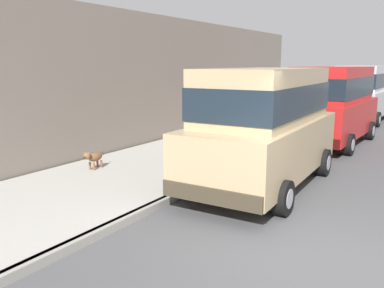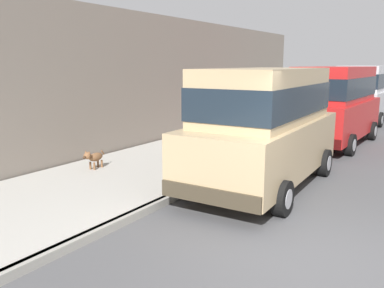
{
  "view_description": "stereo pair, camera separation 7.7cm",
  "coord_description": "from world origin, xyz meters",
  "px_view_note": "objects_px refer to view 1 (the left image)",
  "views": [
    {
      "loc": [
        1.1,
        -5.2,
        2.61
      ],
      "look_at": [
        -3.62,
        2.21,
        0.85
      ],
      "focal_mm": 37.55,
      "sensor_mm": 36.0,
      "label": 1
    },
    {
      "loc": [
        1.17,
        -5.16,
        2.61
      ],
      "look_at": [
        -3.62,
        2.21,
        0.85
      ],
      "focal_mm": 37.55,
      "sensor_mm": 36.0,
      "label": 2
    }
  ],
  "objects_px": {
    "car_red_van": "(333,102)",
    "car_green_sedan": "(383,93)",
    "car_silver_van": "(363,91)",
    "fire_hydrant": "(236,143)",
    "car_tan_van": "(265,122)",
    "dog_brown": "(94,157)"
  },
  "relations": [
    {
      "from": "fire_hydrant",
      "to": "car_tan_van",
      "type": "bearing_deg",
      "value": -49.27
    },
    {
      "from": "car_red_van",
      "to": "car_green_sedan",
      "type": "height_order",
      "value": "car_red_van"
    },
    {
      "from": "car_green_sedan",
      "to": "dog_brown",
      "type": "xyz_separation_m",
      "value": [
        -3.77,
        -18.77,
        -0.55
      ]
    },
    {
      "from": "car_red_van",
      "to": "fire_hydrant",
      "type": "xyz_separation_m",
      "value": [
        -1.58,
        -3.83,
        -0.92
      ]
    },
    {
      "from": "car_red_van",
      "to": "car_silver_van",
      "type": "height_order",
      "value": "same"
    },
    {
      "from": "dog_brown",
      "to": "fire_hydrant",
      "type": "xyz_separation_m",
      "value": [
        2.21,
        3.14,
        0.05
      ]
    },
    {
      "from": "car_green_sedan",
      "to": "car_silver_van",
      "type": "bearing_deg",
      "value": -91.37
    },
    {
      "from": "car_red_van",
      "to": "dog_brown",
      "type": "distance_m",
      "value": 7.99
    },
    {
      "from": "car_tan_van",
      "to": "car_red_van",
      "type": "relative_size",
      "value": 1.0
    },
    {
      "from": "car_silver_van",
      "to": "car_green_sedan",
      "type": "relative_size",
      "value": 1.07
    },
    {
      "from": "car_tan_van",
      "to": "dog_brown",
      "type": "height_order",
      "value": "car_tan_van"
    },
    {
      "from": "car_red_van",
      "to": "car_green_sedan",
      "type": "relative_size",
      "value": 1.07
    },
    {
      "from": "car_tan_van",
      "to": "car_silver_van",
      "type": "relative_size",
      "value": 1.0
    },
    {
      "from": "car_red_van",
      "to": "car_green_sedan",
      "type": "distance_m",
      "value": 11.81
    },
    {
      "from": "car_red_van",
      "to": "car_green_sedan",
      "type": "xyz_separation_m",
      "value": [
        -0.02,
        11.8,
        -0.41
      ]
    },
    {
      "from": "car_tan_van",
      "to": "car_green_sedan",
      "type": "relative_size",
      "value": 1.07
    },
    {
      "from": "car_green_sedan",
      "to": "fire_hydrant",
      "type": "xyz_separation_m",
      "value": [
        -1.56,
        -15.63,
        -0.51
      ]
    },
    {
      "from": "dog_brown",
      "to": "car_red_van",
      "type": "bearing_deg",
      "value": 61.48
    },
    {
      "from": "car_green_sedan",
      "to": "dog_brown",
      "type": "height_order",
      "value": "car_green_sedan"
    },
    {
      "from": "car_tan_van",
      "to": "car_silver_van",
      "type": "bearing_deg",
      "value": 90.47
    },
    {
      "from": "car_silver_van",
      "to": "fire_hydrant",
      "type": "distance_m",
      "value": 10.16
    },
    {
      "from": "car_tan_van",
      "to": "car_red_van",
      "type": "distance_m",
      "value": 5.6
    }
  ]
}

